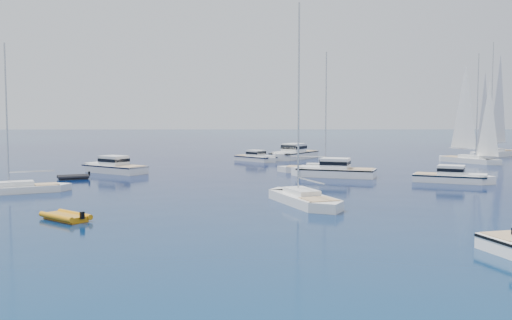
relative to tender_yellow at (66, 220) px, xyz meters
The scene contains 13 objects.
ground 13.27m from the tender_yellow, 11.82° to the right, with size 400.00×400.00×0.00m, color #08304F.
motor_cruiser_centre 32.83m from the tender_yellow, 50.58° to the left, with size 2.99×9.76×2.56m, color white, non-canonical shape.
motor_cruiser_far_r 37.59m from the tender_yellow, 32.14° to the left, with size 2.53×8.27×2.17m, color white, non-canonical shape.
motor_cruiser_far_l 30.21m from the tender_yellow, 97.09° to the left, with size 2.90×9.49×2.49m, color silver, non-canonical shape.
motor_cruiser_distant 53.12m from the tender_yellow, 69.76° to the left, with size 3.35×10.96×2.88m, color white, non-canonical shape.
motor_cruiser_horizon 47.50m from the tender_yellow, 74.23° to the left, with size 2.32×7.58×1.99m, color silver, non-canonical shape.
sailboat_mid_r 17.19m from the tender_yellow, 22.08° to the left, with size 2.78×10.68×15.70m, color silver, non-canonical shape.
sailboat_mid_l 15.34m from the tender_yellow, 120.89° to the left, with size 2.33×8.98×13.20m, color silver, non-canonical shape.
sailboat_centre 35.79m from the tender_yellow, 56.79° to the left, with size 2.51×9.64×14.18m, color silver, non-canonical shape.
sailboat_sails_r 59.94m from the tender_yellow, 45.64° to the left, with size 2.70×10.39×15.28m, color silver, non-canonical shape.
sailboat_sails_far 74.06m from the tender_yellow, 47.39° to the left, with size 3.23×12.41×18.24m, color white, non-canonical shape.
tender_yellow is the anchor object (origin of this frame).
tender_grey_far 24.16m from the tender_yellow, 105.18° to the left, with size 1.82×3.24×0.95m, color black, non-canonical shape.
Camera 1 is at (-1.24, -35.37, 6.94)m, focal length 41.97 mm.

